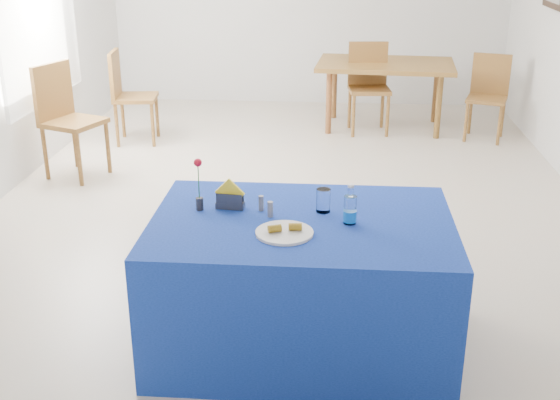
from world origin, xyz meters
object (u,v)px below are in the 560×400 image
object	(u,v)px
blue_table	(301,283)
chair_win_a	(65,112)
chair_bg_right	(488,91)
water_bottle	(350,210)
chair_win_b	(127,90)
plate	(284,233)
chair_bg_left	(368,81)
oak_table	(385,69)

from	to	relation	value
blue_table	chair_win_a	bearing A→B (deg)	130.65
chair_bg_right	chair_win_a	distance (m)	4.41
water_bottle	chair_bg_right	xyz separation A→B (m)	(1.57, 4.28, -0.31)
blue_table	chair_win_a	xyz separation A→B (m)	(-2.31, 2.69, 0.22)
blue_table	chair_win_b	distance (m)	4.30
plate	chair_win_a	bearing A→B (deg)	127.74
chair_bg_left	chair_win_b	distance (m)	2.66
chair_win_b	plate	bearing A→B (deg)	-160.45
oak_table	chair_win_b	size ratio (longest dim) A/B	1.62
water_bottle	chair_bg_left	bearing A→B (deg)	86.46
plate	blue_table	bearing A→B (deg)	67.57
oak_table	chair_bg_left	world-z (taller)	chair_bg_left
chair_bg_left	chair_win_b	bearing A→B (deg)	-171.09
oak_table	plate	bearing A→B (deg)	-99.48
water_bottle	chair_bg_left	distance (m)	4.49
water_bottle	chair_bg_left	size ratio (longest dim) A/B	0.22
chair_win_b	chair_bg_left	bearing A→B (deg)	-82.22
plate	oak_table	bearing A→B (deg)	80.52
chair_bg_left	water_bottle	bearing A→B (deg)	-99.24
chair_win_a	chair_bg_left	bearing A→B (deg)	-36.65
chair_bg_left	chair_win_a	size ratio (longest dim) A/B	0.95
plate	chair_bg_left	size ratio (longest dim) A/B	0.30
plate	chair_win_b	xyz separation A→B (m)	(-1.97, 3.97, -0.20)
plate	blue_table	world-z (taller)	plate
plate	oak_table	xyz separation A→B (m)	(0.80, 4.77, -0.09)
oak_table	chair_win_a	xyz separation A→B (m)	(-3.03, -1.88, -0.08)
chair_bg_left	chair_bg_right	size ratio (longest dim) A/B	1.09
chair_bg_left	chair_win_b	xyz separation A→B (m)	(-2.58, -0.67, -0.00)
blue_table	chair_bg_left	size ratio (longest dim) A/B	1.62
plate	chair_bg_left	distance (m)	4.69
water_bottle	chair_bg_right	world-z (taller)	water_bottle
chair_bg_right	chair_win_b	size ratio (longest dim) A/B	0.92
chair_bg_right	plate	bearing A→B (deg)	-96.03
chair_bg_right	chair_win_b	distance (m)	3.89
plate	oak_table	distance (m)	4.83
blue_table	chair_win_b	xyz separation A→B (m)	(-2.05, 3.78, 0.19)
oak_table	chair_bg_right	size ratio (longest dim) A/B	1.75
chair_bg_left	chair_win_b	size ratio (longest dim) A/B	1.01
oak_table	chair_bg_left	xyz separation A→B (m)	(-0.19, -0.12, -0.11)
chair_bg_left	chair_win_a	world-z (taller)	chair_win_a
water_bottle	oak_table	size ratio (longest dim) A/B	0.14
chair_bg_right	oak_table	bearing A→B (deg)	-179.13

